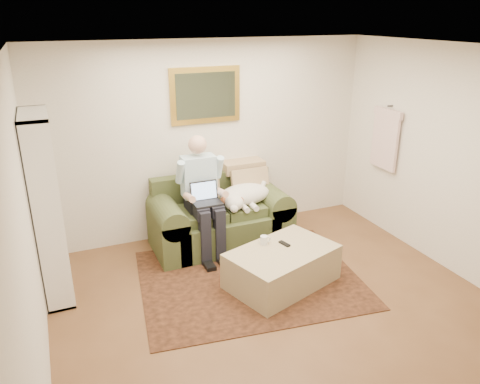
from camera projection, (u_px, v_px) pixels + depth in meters
room_shell at (285, 193)px, 4.41m from camera, size 4.51×5.00×2.61m
rug at (249, 278)px, 5.43m from camera, size 2.70×2.27×0.01m
sofa at (220, 222)px, 6.18m from camera, size 1.78×0.91×1.07m
seated_man at (204, 198)px, 5.79m from camera, size 0.59×0.84×1.50m
laptop at (206, 197)px, 5.71m from camera, size 0.35×0.27×0.25m
sleeping_dog at (245, 194)px, 6.09m from camera, size 0.73×0.46×0.27m
ottoman at (282, 267)px, 5.27m from camera, size 1.36×1.09×0.43m
coffee_mug at (264, 240)px, 5.30m from camera, size 0.08×0.08×0.10m
tv_remote at (284, 244)px, 5.31m from camera, size 0.09×0.16×0.02m
bookshelf at (47, 209)px, 4.83m from camera, size 0.28×0.80×2.00m
wall_mirror at (206, 95)px, 6.00m from camera, size 0.94×0.04×0.72m
hanging_shirt at (386, 136)px, 6.26m from camera, size 0.06×0.52×0.90m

